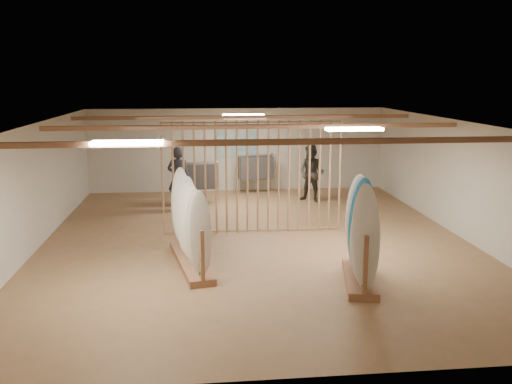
{
  "coord_description": "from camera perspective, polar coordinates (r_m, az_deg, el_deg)",
  "views": [
    {
      "loc": [
        -1.29,
        -12.28,
        3.83
      ],
      "look_at": [
        0.0,
        0.0,
        1.2
      ],
      "focal_mm": 38.0,
      "sensor_mm": 36.0,
      "label": 1
    }
  ],
  "objects": [
    {
      "name": "ceiling",
      "position": [
        12.39,
        0.0,
        7.26
      ],
      "size": [
        12.0,
        12.0,
        0.0
      ],
      "primitive_type": "plane",
      "rotation": [
        3.14,
        0.0,
        0.0
      ],
      "color": "gray",
      "rests_on": "ground"
    },
    {
      "name": "clothing_rack_b",
      "position": [
        18.01,
        -0.01,
        2.57
      ],
      "size": [
        1.23,
        0.53,
        1.34
      ],
      "rotation": [
        0.0,
        0.0,
        0.2
      ],
      "color": "silver",
      "rests_on": "floor"
    },
    {
      "name": "bamboo_partition",
      "position": [
        13.36,
        -0.36,
        1.55
      ],
      "size": [
        4.45,
        0.05,
        2.78
      ],
      "color": "#A57750",
      "rests_on": "ground"
    },
    {
      "name": "shopper_b",
      "position": [
        16.9,
        5.89,
        2.35
      ],
      "size": [
        1.23,
        1.18,
        2.02
      ],
      "primitive_type": "imported",
      "rotation": [
        0.0,
        0.0,
        -0.6
      ],
      "color": "#302D25",
      "rests_on": "floor"
    },
    {
      "name": "shopper_a",
      "position": [
        15.83,
        -8.13,
        1.86
      ],
      "size": [
        0.9,
        0.72,
        2.14
      ],
      "primitive_type": "imported",
      "rotation": [
        0.0,
        0.0,
        2.86
      ],
      "color": "black",
      "rests_on": "floor"
    },
    {
      "name": "rack_right",
      "position": [
        10.49,
        10.94,
        -5.7
      ],
      "size": [
        0.96,
        2.14,
        1.98
      ],
      "rotation": [
        0.0,
        0.0,
        -0.21
      ],
      "color": "#996645",
      "rests_on": "floor"
    },
    {
      "name": "ceiling_slats",
      "position": [
        12.39,
        0.0,
        6.89
      ],
      "size": [
        9.5,
        6.12,
        0.1
      ],
      "primitive_type": "cube",
      "color": "#996645",
      "rests_on": "ground"
    },
    {
      "name": "clothing_rack_a",
      "position": [
        16.45,
        -6.22,
        1.66
      ],
      "size": [
        1.27,
        0.41,
        1.37
      ],
      "rotation": [
        0.0,
        0.0,
        0.08
      ],
      "color": "silver",
      "rests_on": "floor"
    },
    {
      "name": "floor",
      "position": [
        12.92,
        0.0,
        -5.21
      ],
      "size": [
        12.0,
        12.0,
        0.0
      ],
      "primitive_type": "plane",
      "color": "#936B47",
      "rests_on": "ground"
    },
    {
      "name": "wall_right",
      "position": [
        14.01,
        20.8,
        1.25
      ],
      "size": [
        0.0,
        12.0,
        12.0
      ],
      "primitive_type": "plane",
      "rotation": [
        1.57,
        0.0,
        -1.57
      ],
      "color": "beige",
      "rests_on": "ground"
    },
    {
      "name": "rack_left",
      "position": [
        11.24,
        -6.93,
        -4.61
      ],
      "size": [
        0.99,
        2.66,
        1.83
      ],
      "rotation": [
        0.0,
        0.0,
        0.19
      ],
      "color": "#996645",
      "rests_on": "floor"
    },
    {
      "name": "wall_front",
      "position": [
        6.85,
        5.32,
        -8.78
      ],
      "size": [
        12.0,
        0.0,
        12.0
      ],
      "primitive_type": "plane",
      "rotation": [
        -1.57,
        0.0,
        0.0
      ],
      "color": "beige",
      "rests_on": "ground"
    },
    {
      "name": "wall_left",
      "position": [
        13.05,
        -22.4,
        0.38
      ],
      "size": [
        0.0,
        12.0,
        12.0
      ],
      "primitive_type": "plane",
      "rotation": [
        1.57,
        0.0,
        1.57
      ],
      "color": "beige",
      "rests_on": "ground"
    },
    {
      "name": "light_panels",
      "position": [
        12.39,
        0.0,
        6.98
      ],
      "size": [
        1.2,
        0.35,
        0.06
      ],
      "primitive_type": "cube",
      "color": "white",
      "rests_on": "ground"
    },
    {
      "name": "wall_back",
      "position": [
        18.48,
        -1.95,
        4.46
      ],
      "size": [
        12.0,
        0.0,
        12.0
      ],
      "primitive_type": "plane",
      "rotation": [
        1.57,
        0.0,
        0.0
      ],
      "color": "beige",
      "rests_on": "ground"
    },
    {
      "name": "poster",
      "position": [
        18.44,
        -1.95,
        5.07
      ],
      "size": [
        1.4,
        0.03,
        0.9
      ],
      "primitive_type": "cube",
      "color": "teal",
      "rests_on": "ground"
    }
  ]
}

